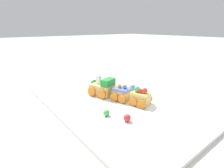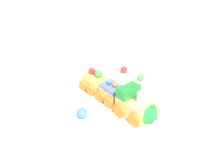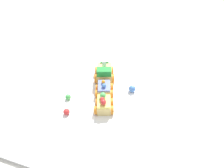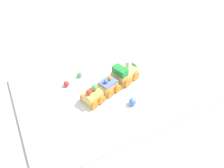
% 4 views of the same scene
% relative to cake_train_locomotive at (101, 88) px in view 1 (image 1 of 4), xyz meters
% --- Properties ---
extents(ground_plane, '(10.00, 10.00, 0.00)m').
position_rel_cake_train_locomotive_xyz_m(ground_plane, '(-0.07, -0.03, -0.04)').
color(ground_plane, beige).
extents(display_board, '(0.69, 0.46, 0.01)m').
position_rel_cake_train_locomotive_xyz_m(display_board, '(-0.07, -0.03, -0.03)').
color(display_board, white).
rests_on(display_board, ground_plane).
extents(cake_train_locomotive, '(0.13, 0.10, 0.08)m').
position_rel_cake_train_locomotive_xyz_m(cake_train_locomotive, '(0.00, 0.00, 0.00)').
color(cake_train_locomotive, '#E5C675').
rests_on(cake_train_locomotive, display_board).
extents(cake_car_blueberry, '(0.08, 0.08, 0.06)m').
position_rel_cake_train_locomotive_xyz_m(cake_car_blueberry, '(-0.09, -0.03, -0.00)').
color(cake_car_blueberry, '#E5C675').
rests_on(cake_car_blueberry, display_board).
extents(cake_car_lemon, '(0.08, 0.08, 0.07)m').
position_rel_cake_train_locomotive_xyz_m(cake_car_lemon, '(-0.16, -0.05, -0.00)').
color(cake_car_lemon, '#E5C675').
rests_on(cake_car_lemon, display_board).
extents(gumball_red, '(0.02, 0.02, 0.02)m').
position_rel_cake_train_locomotive_xyz_m(gumball_red, '(-0.22, 0.06, -0.02)').
color(gumball_red, red).
rests_on(gumball_red, display_board).
extents(gumball_green, '(0.02, 0.02, 0.02)m').
position_rel_cake_train_locomotive_xyz_m(gumball_green, '(-0.16, 0.09, -0.02)').
color(gumball_green, '#4CBC56').
rests_on(gumball_green, display_board).
extents(gumball_blue, '(0.03, 0.03, 0.03)m').
position_rel_cake_train_locomotive_xyz_m(gumball_blue, '(-0.05, -0.13, -0.01)').
color(gumball_blue, '#4C84E0').
rests_on(gumball_blue, display_board).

